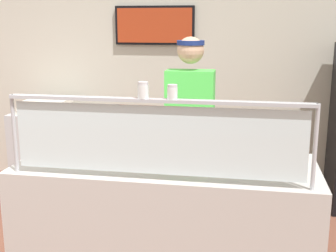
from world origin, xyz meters
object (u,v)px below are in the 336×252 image
pizza_tray (188,160)px  pepper_flake_shaker (172,93)px  pizza_server (188,157)px  parmesan_shaker (143,91)px  pizza_box_stack (45,106)px  worker_figure (190,132)px

pizza_tray → pepper_flake_shaker: (-0.04, -0.39, 0.51)m
pizza_tray → pizza_server: size_ratio=1.65×
parmesan_shaker → pepper_flake_shaker: bearing=-0.0°
pizza_tray → pizza_box_stack: (-1.84, 1.72, -0.01)m
pizza_server → pizza_box_stack: (-1.84, 1.74, -0.03)m
pepper_flake_shaker → worker_figure: bearing=91.6°
pizza_tray → pepper_flake_shaker: 0.64m
pepper_flake_shaker → worker_figure: 1.12m
pepper_flake_shaker → pizza_box_stack: pepper_flake_shaker is taller
worker_figure → pizza_tray: bearing=-83.5°
pizza_server → worker_figure: bearing=91.9°
parmesan_shaker → worker_figure: worker_figure is taller
pizza_server → pepper_flake_shaker: 0.61m
pizza_tray → worker_figure: (-0.07, 0.63, 0.04)m
pizza_tray → pizza_server: 0.03m
parmesan_shaker → pizza_box_stack: (-1.63, 2.11, -0.52)m
worker_figure → pizza_box_stack: bearing=148.3°
pizza_server → pepper_flake_shaker: (-0.04, -0.37, 0.49)m
parmesan_shaker → pizza_box_stack: 2.72m
pizza_server → pepper_flake_shaker: bearing=-101.0°
pizza_tray → parmesan_shaker: bearing=-118.7°
parmesan_shaker → pizza_tray: bearing=61.3°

